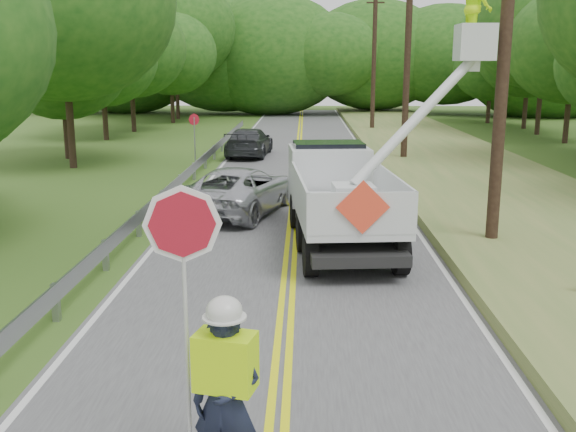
{
  "coord_description": "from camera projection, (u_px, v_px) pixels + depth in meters",
  "views": [
    {
      "loc": [
        0.33,
        -6.99,
        4.47
      ],
      "look_at": [
        0.0,
        6.0,
        1.5
      ],
      "focal_mm": 41.04,
      "sensor_mm": 36.0,
      "label": 1
    }
  ],
  "objects": [
    {
      "name": "suv_silver",
      "position": [
        239.0,
        190.0,
        20.27
      ],
      "size": [
        3.71,
        5.63,
        1.44
      ],
      "primitive_type": "imported",
      "rotation": [
        0.0,
        0.0,
        2.86
      ],
      "color": "#B5B7BD",
      "rests_on": "road"
    },
    {
      "name": "treeline_horizon",
      "position": [
        316.0,
        55.0,
        61.37
      ],
      "size": [
        56.85,
        15.61,
        12.17
      ],
      "color": "#1A4A14",
      "rests_on": "ground"
    },
    {
      "name": "flagger",
      "position": [
        225.0,
        388.0,
        6.87
      ],
      "size": [
        1.24,
        0.65,
        3.29
      ],
      "color": "#191E33",
      "rests_on": "road"
    },
    {
      "name": "stop_sign_permanent",
      "position": [
        194.0,
        133.0,
        28.89
      ],
      "size": [
        0.43,
        0.33,
        2.44
      ],
      "color": "gray",
      "rests_on": "ground"
    },
    {
      "name": "bucket_truck",
      "position": [
        345.0,
        181.0,
        17.26
      ],
      "size": [
        4.87,
        6.88,
        6.6
      ],
      "color": "black",
      "rests_on": "road"
    },
    {
      "name": "utility_poles",
      "position": [
        438.0,
        43.0,
        23.1
      ],
      "size": [
        1.6,
        43.3,
        10.0
      ],
      "color": "black",
      "rests_on": "ground"
    },
    {
      "name": "suv_darkgrey",
      "position": [
        249.0,
        142.0,
        33.18
      ],
      "size": [
        2.31,
        4.98,
        1.41
      ],
      "primitive_type": "imported",
      "rotation": [
        0.0,
        0.0,
        3.07
      ],
      "color": "#323538",
      "rests_on": "road"
    },
    {
      "name": "road",
      "position": [
        294.0,
        206.0,
        21.45
      ],
      "size": [
        7.2,
        96.0,
        0.03
      ],
      "color": "#4B4A4D",
      "rests_on": "ground"
    },
    {
      "name": "guardrail",
      "position": [
        176.0,
        184.0,
        22.31
      ],
      "size": [
        0.18,
        48.0,
        0.77
      ],
      "color": "gray",
      "rests_on": "ground"
    },
    {
      "name": "treeline_left",
      "position": [
        108.0,
        33.0,
        36.49
      ],
      "size": [
        10.66,
        58.19,
        12.12
      ],
      "color": "#332319",
      "rests_on": "ground"
    },
    {
      "name": "tall_grass_verge",
      "position": [
        514.0,
        203.0,
        21.24
      ],
      "size": [
        7.0,
        96.0,
        0.3
      ],
      "primitive_type": "cube",
      "color": "#577435",
      "rests_on": "ground"
    }
  ]
}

